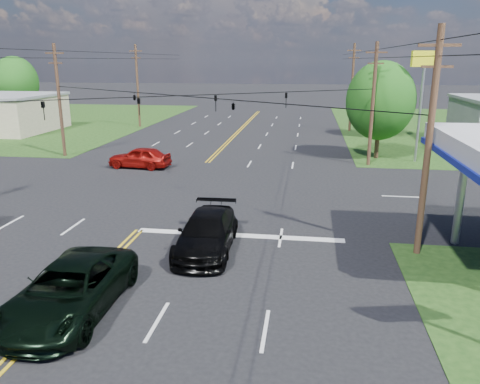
% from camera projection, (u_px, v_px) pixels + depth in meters
% --- Properties ---
extents(ground, '(280.00, 280.00, 0.00)m').
position_uv_depth(ground, '(182.00, 188.00, 30.80)').
color(ground, black).
rests_on(ground, ground).
extents(grass_nw, '(46.00, 48.00, 0.03)m').
position_uv_depth(grass_nw, '(1.00, 120.00, 66.11)').
color(grass_nw, '#1A3B12').
rests_on(grass_nw, ground).
extents(stop_bar, '(10.00, 0.50, 0.02)m').
position_uv_depth(stop_bar, '(239.00, 236.00, 22.50)').
color(stop_bar, silver).
rests_on(stop_bar, ground).
extents(pole_se, '(1.60, 0.28, 9.50)m').
position_uv_depth(pole_se, '(429.00, 142.00, 19.10)').
color(pole_se, '#472B1E').
rests_on(pole_se, ground).
extents(pole_nw, '(1.60, 0.28, 9.50)m').
position_uv_depth(pole_nw, '(59.00, 99.00, 39.83)').
color(pole_nw, '#472B1E').
rests_on(pole_nw, ground).
extents(pole_ne, '(1.60, 0.28, 9.50)m').
position_uv_depth(pole_ne, '(373.00, 103.00, 36.24)').
color(pole_ne, '#472B1E').
rests_on(pole_ne, ground).
extents(pole_left_far, '(1.60, 0.28, 10.00)m').
position_uv_depth(pole_left_far, '(138.00, 85.00, 57.85)').
color(pole_left_far, '#472B1E').
rests_on(pole_left_far, ground).
extents(pole_right_far, '(1.60, 0.28, 10.00)m').
position_uv_depth(pole_right_far, '(352.00, 87.00, 54.27)').
color(pole_right_far, '#472B1E').
rests_on(pole_right_far, ground).
extents(span_wire_signals, '(26.00, 18.00, 1.13)m').
position_uv_depth(span_wire_signals, '(178.00, 96.00, 29.17)').
color(span_wire_signals, black).
rests_on(span_wire_signals, ground).
extents(power_lines, '(26.04, 100.00, 0.64)m').
position_uv_depth(power_lines, '(167.00, 52.00, 26.56)').
color(power_lines, black).
rests_on(power_lines, ground).
extents(tree_right_a, '(5.70, 5.70, 8.18)m').
position_uv_depth(tree_right_a, '(380.00, 101.00, 38.97)').
color(tree_right_a, '#472B1E').
rests_on(tree_right_a, ground).
extents(tree_right_b, '(4.94, 4.94, 7.09)m').
position_uv_depth(tree_right_b, '(388.00, 98.00, 50.23)').
color(tree_right_b, '#472B1E').
rests_on(tree_right_b, ground).
extents(tree_far_l, '(6.08, 6.08, 8.72)m').
position_uv_depth(tree_far_l, '(15.00, 82.00, 64.28)').
color(tree_far_l, '#472B1E').
rests_on(tree_far_l, ground).
extents(pickup_dkgreen, '(2.86, 6.12, 1.70)m').
position_uv_depth(pickup_dkgreen, '(70.00, 289.00, 15.43)').
color(pickup_dkgreen, black).
rests_on(pickup_dkgreen, ground).
extents(suv_black, '(2.51, 5.79, 1.66)m').
position_uv_depth(suv_black, '(207.00, 233.00, 20.55)').
color(suv_black, black).
rests_on(suv_black, ground).
extents(sedan_red, '(4.97, 2.32, 1.65)m').
position_uv_depth(sedan_red, '(140.00, 157.00, 36.48)').
color(sedan_red, maroon).
rests_on(sedan_red, ground).
extents(polesign_ne, '(2.34, 1.17, 8.85)m').
position_uv_depth(polesign_ne, '(424.00, 75.00, 36.95)').
color(polesign_ne, '#A5A5AA').
rests_on(polesign_ne, ground).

